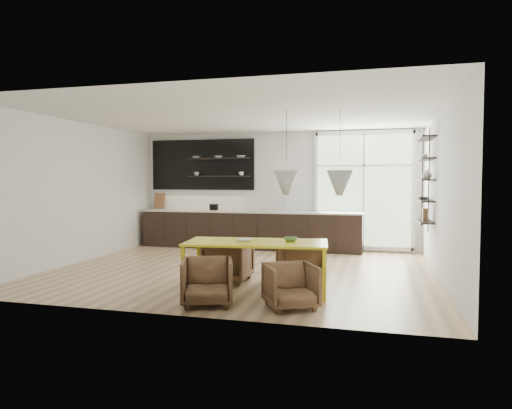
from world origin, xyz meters
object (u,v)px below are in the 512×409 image
armchair_back_right (300,264)px  armchair_front_left (207,282)px  dining_table (256,245)px  armchair_front_right (291,286)px  armchair_back_left (228,261)px  wire_stool (199,271)px

armchair_back_right → armchair_front_left: (-1.01, -1.64, 0.00)m
dining_table → armchair_front_right: (0.66, -0.71, -0.42)m
armchair_back_left → armchair_front_left: 1.48m
dining_table → armchair_front_left: (-0.47, -0.83, -0.40)m
armchair_back_left → armchair_front_right: (1.32, -1.35, -0.04)m
dining_table → armchair_front_right: dining_table is taller
armchair_back_left → armchair_front_right: 1.89m
armchair_front_right → wire_stool: 1.68m
dining_table → armchair_back_left: size_ratio=2.96×
armchair_back_left → armchair_back_right: armchair_back_left is taller
armchair_back_right → armchair_front_right: bearing=69.0°
dining_table → armchair_front_right: bearing=-54.2°
armchair_front_left → armchair_front_right: bearing=-13.5°
dining_table → armchair_front_left: dining_table is taller
armchair_front_right → wire_stool: (-1.55, 0.64, 0.00)m
armchair_back_left → armchair_front_left: size_ratio=1.07×
armchair_front_left → wire_stool: bearing=99.8°
armchair_back_left → armchair_front_right: size_ratio=1.14×
armchair_back_right → armchair_front_left: armchair_front_left is taller
armchair_back_right → wire_stool: 1.68m
armchair_front_left → armchair_back_right: bearing=39.1°
armchair_back_right → armchair_front_right: 1.53m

